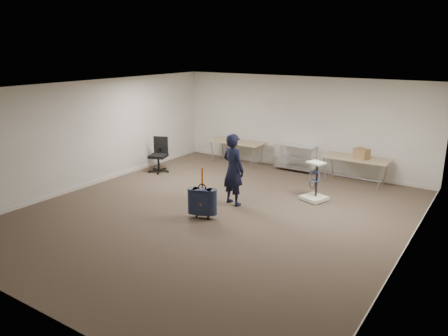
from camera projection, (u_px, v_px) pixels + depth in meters
The scene contains 10 objects.
ground at pixel (216, 213), 9.86m from camera, with size 9.00×9.00×0.00m, color #483B2B.
room_shell at pixel (247, 195), 10.95m from camera, with size 8.00×9.00×9.00m.
folding_table_left at pixel (237, 143), 13.86m from camera, with size 1.80×0.75×0.73m.
folding_table_right at pixel (356, 159), 11.84m from camera, with size 1.80×0.75×0.73m.
wire_shelf at pixel (295, 157), 13.11m from camera, with size 1.22×0.47×0.80m.
person at pixel (233, 169), 10.23m from camera, with size 0.62×0.41×1.71m, color black.
suitcase at pixel (202, 202), 9.48m from camera, with size 0.47×0.37×1.14m.
office_chair at pixel (159, 161), 13.05m from camera, with size 0.63×0.63×1.04m.
equipment_cart at pixel (314, 190), 10.62m from camera, with size 0.68×0.68×0.98m.
cardboard_box at pixel (362, 154), 11.66m from camera, with size 0.37×0.28×0.28m, color brown.
Camera 1 is at (5.24, -7.58, 3.66)m, focal length 35.00 mm.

